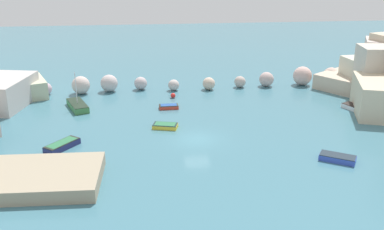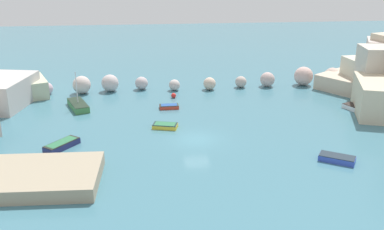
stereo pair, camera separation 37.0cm
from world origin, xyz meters
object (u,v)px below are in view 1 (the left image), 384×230
(moored_boat_0, at_px, (169,106))
(moored_boat_1, at_px, (78,105))
(moored_boat_2, at_px, (62,145))
(channel_buoy, at_px, (173,95))
(moored_boat_4, at_px, (357,108))
(moored_boat_5, at_px, (165,126))
(moored_boat_3, at_px, (337,158))
(stone_dock, at_px, (39,178))

(moored_boat_0, distance_m, moored_boat_1, 10.91)
(moored_boat_0, height_order, moored_boat_2, moored_boat_2)
(channel_buoy, distance_m, moored_boat_1, 12.03)
(moored_boat_4, bearing_deg, moored_boat_1, 59.33)
(moored_boat_2, xyz_separation_m, moored_boat_5, (10.03, 4.14, -0.07))
(moored_boat_3, bearing_deg, moored_boat_2, 19.65)
(moored_boat_1, distance_m, moored_boat_2, 11.67)
(moored_boat_0, bearing_deg, channel_buoy, -102.79)
(moored_boat_1, bearing_deg, moored_boat_2, 159.71)
(moored_boat_4, relative_size, moored_boat_5, 1.33)
(moored_boat_3, bearing_deg, stone_dock, 35.48)
(channel_buoy, distance_m, moored_boat_4, 22.47)
(moored_boat_0, xyz_separation_m, moored_boat_3, (14.01, -16.09, 0.03))
(moored_boat_3, distance_m, moored_boat_4, 15.12)
(moored_boat_1, height_order, moored_boat_5, moored_boat_1)
(channel_buoy, distance_m, moored_boat_5, 10.61)
(moored_boat_1, relative_size, moored_boat_2, 1.38)
(moored_boat_0, xyz_separation_m, moored_boat_1, (-10.84, 1.20, 0.14))
(moored_boat_0, bearing_deg, moored_boat_1, -7.98)
(moored_boat_1, xyz_separation_m, moored_boat_3, (24.85, -17.29, -0.11))
(stone_dock, xyz_separation_m, moored_boat_0, (11.50, 17.46, -0.33))
(channel_buoy, relative_size, moored_boat_1, 0.13)
(channel_buoy, relative_size, moored_boat_0, 0.28)
(stone_dock, height_order, moored_boat_1, moored_boat_1)
(stone_dock, xyz_separation_m, moored_boat_4, (33.53, 14.18, -0.29))
(channel_buoy, height_order, moored_boat_1, moored_boat_1)
(stone_dock, bearing_deg, channel_buoy, 60.32)
(channel_buoy, bearing_deg, stone_dock, -119.68)
(moored_boat_1, distance_m, moored_boat_4, 33.17)
(moored_boat_1, distance_m, moored_boat_5, 12.57)
(moored_boat_5, bearing_deg, moored_boat_0, -82.01)
(moored_boat_1, bearing_deg, channel_buoy, -96.22)
(moored_boat_0, bearing_deg, moored_boat_4, 169.88)
(moored_boat_3, bearing_deg, channel_buoy, -24.51)
(moored_boat_0, height_order, moored_boat_3, moored_boat_3)
(moored_boat_0, distance_m, moored_boat_3, 21.33)
(moored_boat_0, distance_m, moored_boat_2, 15.05)
(stone_dock, height_order, moored_boat_0, stone_dock)
(moored_boat_3, xyz_separation_m, moored_boat_4, (8.02, 12.82, 0.00))
(channel_buoy, xyz_separation_m, moored_boat_1, (-11.66, -2.95, 0.07))
(stone_dock, height_order, moored_boat_4, stone_dock)
(stone_dock, height_order, channel_buoy, stone_dock)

